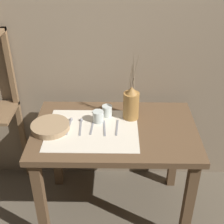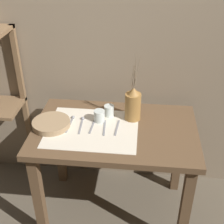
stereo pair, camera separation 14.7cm
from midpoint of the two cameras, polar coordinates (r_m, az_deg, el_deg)
name	(u,v)px [view 1 (the left image)]	position (r m, az deg, el deg)	size (l,w,h in m)	color
ground_plane	(114,208)	(2.47, -1.34, -17.23)	(12.00, 12.00, 0.00)	brown
stone_wall_back	(116,35)	(2.17, -1.31, 13.94)	(7.00, 0.06, 2.40)	gray
wooden_table	(115,143)	(2.04, -1.55, -5.75)	(1.04, 0.66, 0.74)	brown
linen_cloth	(92,130)	(1.97, -5.74, -3.29)	(0.57, 0.46, 0.00)	beige
pitcher_with_flowers	(131,104)	(2.02, 1.45, 1.47)	(0.10, 0.10, 0.45)	olive
wooden_bowl	(50,127)	(2.00, -13.30, -2.71)	(0.24, 0.24, 0.04)	#9E7F5B
glass_tumbler_near	(98,117)	(2.02, -4.63, -0.88)	(0.07, 0.07, 0.08)	silver
glass_tumbler_far	(107,111)	(2.08, -2.93, 0.17)	(0.07, 0.07, 0.07)	silver
spoon_outer	(70,122)	(2.05, -9.67, -1.89)	(0.03, 0.18, 0.02)	gray
spoon_inner	(81,123)	(2.03, -7.78, -2.03)	(0.03, 0.18, 0.02)	gray
fork_inner	(92,127)	(1.99, -5.77, -2.76)	(0.02, 0.17, 0.00)	gray
knife_center	(104,128)	(1.97, -3.53, -3.01)	(0.02, 0.17, 0.00)	gray
fork_outer	(117,127)	(1.97, -1.21, -2.89)	(0.02, 0.17, 0.00)	gray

